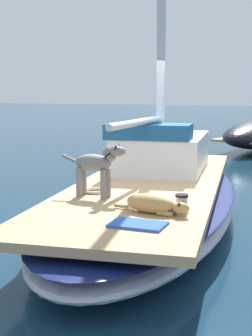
{
  "coord_description": "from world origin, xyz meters",
  "views": [
    {
      "loc": [
        2.31,
        -7.01,
        2.02
      ],
      "look_at": [
        0.0,
        -1.0,
        1.01
      ],
      "focal_mm": 53.0,
      "sensor_mm": 36.0,
      "label": 1
    }
  ],
  "objects_px": {
    "deck_winch": "(182,204)",
    "dog_tan": "(154,204)",
    "dog_grey": "(96,165)",
    "coiled_rope": "(95,191)",
    "sailboat_main": "(149,202)",
    "deck_towel": "(138,224)"
  },
  "relations": [
    {
      "from": "deck_winch",
      "to": "coiled_rope",
      "type": "distance_m",
      "value": 1.53
    },
    {
      "from": "dog_tan",
      "to": "deck_winch",
      "type": "distance_m",
      "value": 0.32
    },
    {
      "from": "sailboat_main",
      "to": "dog_grey",
      "type": "relative_size",
      "value": 7.99
    },
    {
      "from": "dog_grey",
      "to": "deck_winch",
      "type": "xyz_separation_m",
      "value": [
        1.23,
        -0.4,
        -0.32
      ]
    },
    {
      "from": "sailboat_main",
      "to": "coiled_rope",
      "type": "distance_m",
      "value": 1.19
    },
    {
      "from": "sailboat_main",
      "to": "coiled_rope",
      "type": "height_order",
      "value": "coiled_rope"
    },
    {
      "from": "coiled_rope",
      "to": "deck_towel",
      "type": "height_order",
      "value": "coiled_rope"
    },
    {
      "from": "dog_grey",
      "to": "dog_tan",
      "type": "xyz_separation_m",
      "value": [
        0.95,
        -0.54,
        -0.32
      ]
    },
    {
      "from": "dog_tan",
      "to": "deck_towel",
      "type": "xyz_separation_m",
      "value": [
        0.01,
        -0.56,
        -0.09
      ]
    },
    {
      "from": "sailboat_main",
      "to": "dog_tan",
      "type": "xyz_separation_m",
      "value": [
        0.66,
        -1.86,
        0.43
      ]
    },
    {
      "from": "deck_winch",
      "to": "dog_tan",
      "type": "bearing_deg",
      "value": -153.47
    },
    {
      "from": "coiled_rope",
      "to": "sailboat_main",
      "type": "bearing_deg",
      "value": 67.78
    },
    {
      "from": "dog_grey",
      "to": "dog_tan",
      "type": "relative_size",
      "value": 0.99
    },
    {
      "from": "sailboat_main",
      "to": "deck_towel",
      "type": "bearing_deg",
      "value": -74.45
    },
    {
      "from": "sailboat_main",
      "to": "coiled_rope",
      "type": "relative_size",
      "value": 23.14
    },
    {
      "from": "deck_winch",
      "to": "deck_towel",
      "type": "bearing_deg",
      "value": -111.16
    },
    {
      "from": "sailboat_main",
      "to": "deck_winch",
      "type": "relative_size",
      "value": 35.71
    },
    {
      "from": "dog_grey",
      "to": "deck_winch",
      "type": "height_order",
      "value": "dog_grey"
    },
    {
      "from": "dog_grey",
      "to": "coiled_rope",
      "type": "relative_size",
      "value": 2.9
    },
    {
      "from": "sailboat_main",
      "to": "deck_towel",
      "type": "distance_m",
      "value": 2.53
    },
    {
      "from": "dog_grey",
      "to": "coiled_rope",
      "type": "distance_m",
      "value": 0.5
    },
    {
      "from": "deck_towel",
      "to": "deck_winch",
      "type": "bearing_deg",
      "value": 68.84
    }
  ]
}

